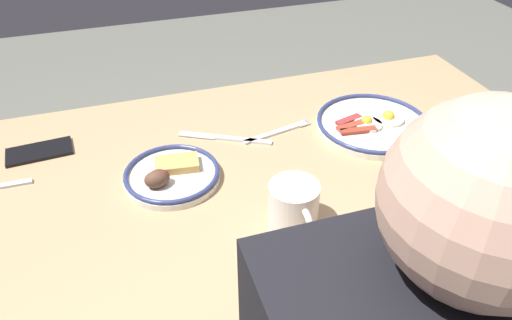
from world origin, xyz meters
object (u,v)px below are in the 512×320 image
at_px(coffee_mug, 294,206).
at_px(fork_far, 278,132).
at_px(plate_near_main, 170,175).
at_px(drinking_glass, 447,205).
at_px(cell_phone, 39,152).
at_px(butter_knife, 225,138).
at_px(plate_center_pancakes, 373,124).

height_order(coffee_mug, fork_far, coffee_mug).
xyz_separation_m(plate_near_main, drinking_glass, (-0.46, 0.30, 0.04)).
bearing_deg(coffee_mug, cell_phone, -40.52).
height_order(plate_near_main, drinking_glass, drinking_glass).
bearing_deg(plate_near_main, butter_knife, -141.92).
bearing_deg(coffee_mug, fork_far, -104.78).
bearing_deg(drinking_glass, plate_near_main, -32.74).
xyz_separation_m(plate_center_pancakes, fork_far, (0.23, -0.05, -0.01)).
relative_size(plate_near_main, cell_phone, 1.43).
xyz_separation_m(cell_phone, butter_knife, (-0.42, 0.08, -0.00)).
relative_size(plate_near_main, plate_center_pancakes, 0.74).
height_order(coffee_mug, cell_phone, coffee_mug).
height_order(cell_phone, butter_knife, cell_phone).
bearing_deg(fork_far, plate_center_pancakes, 167.32).
bearing_deg(plate_near_main, plate_center_pancakes, -174.07).
distance_m(coffee_mug, butter_knife, 0.33).
bearing_deg(fork_far, butter_knife, -6.05).
height_order(plate_near_main, butter_knife, plate_near_main).
bearing_deg(fork_far, coffee_mug, 75.22).
distance_m(drinking_glass, fork_far, 0.45).
xyz_separation_m(cell_phone, fork_far, (-0.55, 0.09, -0.00)).
bearing_deg(butter_knife, cell_phone, -10.23).
xyz_separation_m(drinking_glass, fork_far, (0.18, -0.40, -0.05)).
distance_m(plate_near_main, plate_center_pancakes, 0.51).
relative_size(drinking_glass, butter_knife, 0.58).
relative_size(plate_center_pancakes, cell_phone, 1.92).
bearing_deg(fork_far, plate_near_main, 20.45).
distance_m(drinking_glass, cell_phone, 0.89).
distance_m(drinking_glass, butter_knife, 0.52).
height_order(plate_near_main, plate_center_pancakes, plate_near_main).
bearing_deg(cell_phone, butter_knife, 165.63).
bearing_deg(butter_knife, plate_center_pancakes, 169.68).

